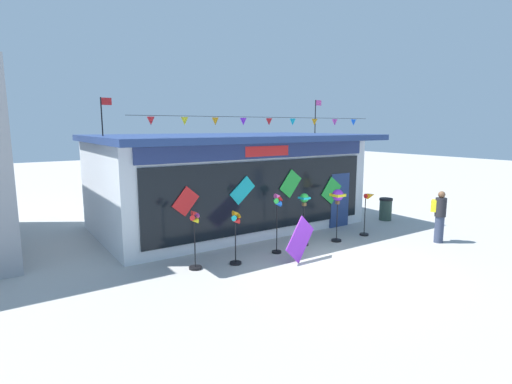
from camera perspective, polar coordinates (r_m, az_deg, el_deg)
name	(u,v)px	position (r m, az deg, el deg)	size (l,w,h in m)	color
ground_plane	(333,265)	(11.18, 10.94, -10.22)	(80.00, 80.00, 0.00)	#ADAAA5
kite_shop_building	(228,180)	(15.01, -4.08, 1.74)	(9.64, 6.04, 4.82)	silver
wind_spinner_far_left	(195,235)	(10.55, -8.69, -6.04)	(0.35, 0.34, 1.59)	black
wind_spinner_left	(236,230)	(10.79, -2.88, -5.47)	(0.37, 0.32, 1.50)	black
wind_spinner_center_left	(278,211)	(11.66, 3.10, -2.70)	(0.40, 0.28, 1.80)	black
wind_spinner_center_right	(304,207)	(12.53, 6.87, -2.16)	(0.32, 0.32, 1.66)	black
wind_spinner_right	(338,200)	(13.10, 11.56, -1.08)	(0.38, 0.38, 1.72)	black
wind_spinner_far_right	(369,204)	(14.27, 15.82, -1.69)	(0.70, 0.32, 1.47)	black
person_near_camera	(439,215)	(14.11, 24.68, -3.06)	(0.41, 0.48, 1.68)	#333D56
trash_bin	(386,209)	(16.78, 17.98, -2.32)	(0.52, 0.52, 0.89)	#2D4238
display_kite_on_ground	(300,239)	(11.22, 6.31, -6.70)	(0.63, 0.03, 1.15)	purple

